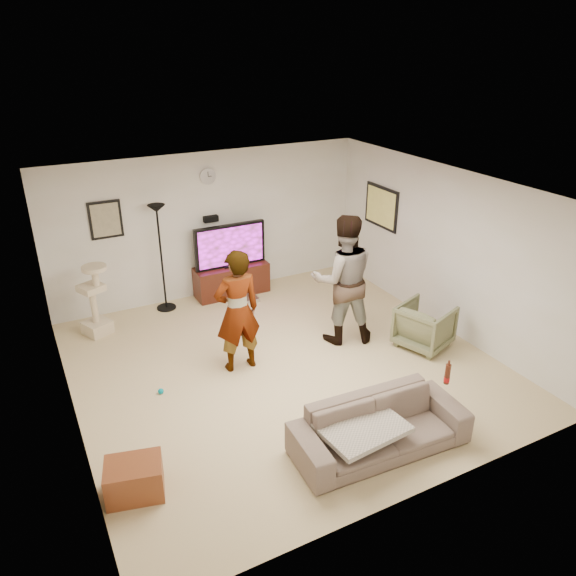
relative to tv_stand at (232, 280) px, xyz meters
name	(u,v)px	position (x,y,z in m)	size (l,w,h in m)	color
floor	(284,365)	(-0.25, -2.50, -0.28)	(5.50, 5.50, 0.02)	tan
ceiling	(283,189)	(-0.25, -2.50, 2.24)	(5.50, 5.50, 0.02)	silver
wall_back	(210,225)	(-0.25, 0.25, 0.98)	(5.50, 0.04, 2.50)	beige
wall_front	(422,394)	(-0.25, -5.25, 0.98)	(5.50, 0.04, 2.50)	beige
wall_left	(60,331)	(-3.00, -2.50, 0.98)	(0.04, 5.50, 2.50)	beige
wall_right	(444,249)	(2.50, -2.50, 0.98)	(0.04, 5.50, 2.50)	beige
wall_clock	(208,176)	(-0.25, 0.22, 1.83)	(0.26, 0.26, 0.04)	silver
wall_speaker	(211,219)	(-0.25, 0.19, 1.11)	(0.25, 0.10, 0.10)	black
picture_back	(106,220)	(-1.95, 0.23, 1.33)	(0.42, 0.03, 0.52)	gray
picture_right	(381,207)	(2.48, -0.90, 1.23)	(0.03, 0.78, 0.62)	#E1DA6C
tv_stand	(232,280)	(0.00, 0.00, 0.00)	(1.30, 0.45, 0.54)	#35140C
console_box	(246,299)	(0.09, -0.40, -0.24)	(0.40, 0.30, 0.07)	#BAB9BC
tv	(230,245)	(0.00, 0.00, 0.65)	(1.27, 0.08, 0.75)	black
tv_screen	(231,246)	(0.00, -0.04, 0.65)	(1.17, 0.01, 0.66)	#CF13E5
floor_lamp	(162,259)	(-1.21, -0.02, 0.63)	(0.32, 0.32, 1.80)	black
cat_tree	(93,300)	(-2.39, -0.37, 0.29)	(0.36, 0.36, 1.13)	#C7B794
person_left	(237,311)	(-0.82, -2.27, 0.60)	(0.63, 0.41, 1.73)	#9291A1
person_right	(343,280)	(0.85, -2.25, 0.71)	(0.95, 0.74, 1.96)	#365475
sofa	(380,427)	(-0.09, -4.51, 0.02)	(1.97, 0.77, 0.57)	brown
throw_blanket	(361,427)	(-0.35, -4.51, 0.12)	(0.90, 0.70, 0.06)	#B9AD9D
beer_bottle	(447,374)	(0.81, -4.51, 0.43)	(0.06, 0.06, 0.25)	#4F2113
armchair	(424,326)	(1.82, -2.99, 0.06)	(0.70, 0.72, 0.66)	#5D6041
side_table	(134,479)	(-2.65, -3.93, -0.08)	(0.56, 0.42, 0.37)	brown
toy_ball	(161,391)	(-1.97, -2.38, -0.23)	(0.07, 0.07, 0.07)	#00889E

